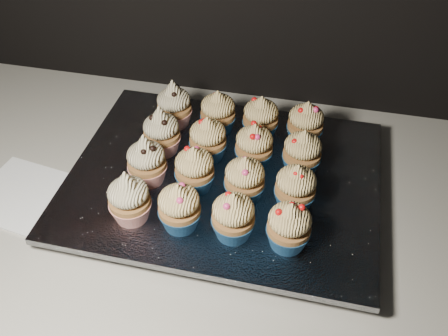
% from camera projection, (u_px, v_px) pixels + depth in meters
% --- Properties ---
extents(worktop, '(2.44, 0.64, 0.04)m').
position_uv_depth(worktop, '(249.00, 210.00, 0.84)').
color(worktop, beige).
rests_on(worktop, cabinet).
extents(napkin, '(0.16, 0.16, 0.00)m').
position_uv_depth(napkin, '(20.00, 194.00, 0.83)').
color(napkin, white).
rests_on(napkin, worktop).
extents(baking_tray, '(0.47, 0.36, 0.02)m').
position_uv_depth(baking_tray, '(224.00, 185.00, 0.83)').
color(baking_tray, black).
rests_on(baking_tray, worktop).
extents(foil_lining, '(0.51, 0.40, 0.01)m').
position_uv_depth(foil_lining, '(224.00, 178.00, 0.82)').
color(foil_lining, silver).
rests_on(foil_lining, baking_tray).
extents(cupcake_0, '(0.06, 0.06, 0.10)m').
position_uv_depth(cupcake_0, '(129.00, 198.00, 0.73)').
color(cupcake_0, red).
rests_on(cupcake_0, foil_lining).
extents(cupcake_1, '(0.06, 0.06, 0.08)m').
position_uv_depth(cupcake_1, '(179.00, 207.00, 0.72)').
color(cupcake_1, navy).
rests_on(cupcake_1, foil_lining).
extents(cupcake_2, '(0.06, 0.06, 0.08)m').
position_uv_depth(cupcake_2, '(233.00, 216.00, 0.70)').
color(cupcake_2, navy).
rests_on(cupcake_2, foil_lining).
extents(cupcake_3, '(0.06, 0.06, 0.08)m').
position_uv_depth(cupcake_3, '(289.00, 226.00, 0.69)').
color(cupcake_3, navy).
rests_on(cupcake_3, foil_lining).
extents(cupcake_4, '(0.06, 0.06, 0.10)m').
position_uv_depth(cupcake_4, '(147.00, 161.00, 0.78)').
color(cupcake_4, red).
rests_on(cupcake_4, foil_lining).
extents(cupcake_5, '(0.06, 0.06, 0.08)m').
position_uv_depth(cupcake_5, '(195.00, 169.00, 0.77)').
color(cupcake_5, navy).
rests_on(cupcake_5, foil_lining).
extents(cupcake_6, '(0.06, 0.06, 0.08)m').
position_uv_depth(cupcake_6, '(245.00, 180.00, 0.76)').
color(cupcake_6, navy).
rests_on(cupcake_6, foil_lining).
extents(cupcake_7, '(0.06, 0.06, 0.08)m').
position_uv_depth(cupcake_7, '(295.00, 188.00, 0.75)').
color(cupcake_7, navy).
rests_on(cupcake_7, foil_lining).
extents(cupcake_8, '(0.06, 0.06, 0.10)m').
position_uv_depth(cupcake_8, '(162.00, 132.00, 0.84)').
color(cupcake_8, red).
rests_on(cupcake_8, foil_lining).
extents(cupcake_9, '(0.06, 0.06, 0.08)m').
position_uv_depth(cupcake_9, '(208.00, 139.00, 0.83)').
color(cupcake_9, navy).
rests_on(cupcake_9, foil_lining).
extents(cupcake_10, '(0.06, 0.06, 0.08)m').
position_uv_depth(cupcake_10, '(254.00, 146.00, 0.81)').
color(cupcake_10, navy).
rests_on(cupcake_10, foil_lining).
extents(cupcake_11, '(0.06, 0.06, 0.08)m').
position_uv_depth(cupcake_11, '(302.00, 153.00, 0.80)').
color(cupcake_11, navy).
rests_on(cupcake_11, foil_lining).
extents(cupcake_12, '(0.06, 0.06, 0.10)m').
position_uv_depth(cupcake_12, '(174.00, 106.00, 0.89)').
color(cupcake_12, red).
rests_on(cupcake_12, foil_lining).
extents(cupcake_13, '(0.06, 0.06, 0.08)m').
position_uv_depth(cupcake_13, '(218.00, 113.00, 0.88)').
color(cupcake_13, navy).
rests_on(cupcake_13, foil_lining).
extents(cupcake_14, '(0.06, 0.06, 0.08)m').
position_uv_depth(cupcake_14, '(261.00, 118.00, 0.87)').
color(cupcake_14, navy).
rests_on(cupcake_14, foil_lining).
extents(cupcake_15, '(0.06, 0.06, 0.08)m').
position_uv_depth(cupcake_15, '(305.00, 124.00, 0.86)').
color(cupcake_15, navy).
rests_on(cupcake_15, foil_lining).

